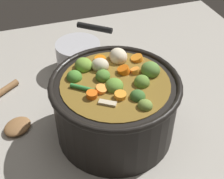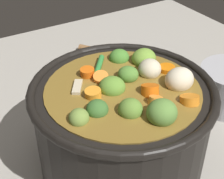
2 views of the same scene
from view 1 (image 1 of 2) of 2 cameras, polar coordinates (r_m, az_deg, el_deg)
name	(u,v)px [view 1 (image 1 of 2)]	position (r m, az deg, el deg)	size (l,w,h in m)	color
ground_plane	(115,131)	(0.73, 0.51, -7.43)	(1.10, 1.10, 0.00)	#9E998E
cooking_pot	(115,106)	(0.68, 0.55, -2.95)	(0.27, 0.27, 0.17)	black
wooden_spoon	(0,115)	(0.80, -19.63, -4.44)	(0.21, 0.22, 0.02)	brown
small_saucepan	(79,55)	(0.90, -5.97, 6.18)	(0.18, 0.20, 0.08)	#ADADB2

